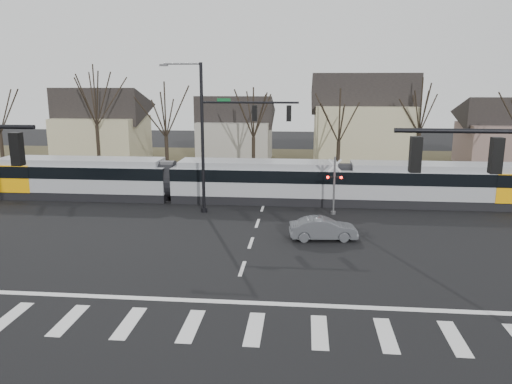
{
  "coord_description": "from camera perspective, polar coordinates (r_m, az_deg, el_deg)",
  "views": [
    {
      "loc": [
        2.89,
        -20.87,
        9.01
      ],
      "look_at": [
        0.0,
        9.0,
        2.3
      ],
      "focal_mm": 35.0,
      "sensor_mm": 36.0,
      "label": 1
    }
  ],
  "objects": [
    {
      "name": "crosswalk",
      "position": [
        19.34,
        -3.85,
        -15.17
      ],
      "size": [
        27.0,
        2.6,
        0.01
      ],
      "color": "silver",
      "rests_on": "ground"
    },
    {
      "name": "rail_pair",
      "position": [
        37.87,
        0.99,
        -1.12
      ],
      "size": [
        90.0,
        1.52,
        0.06
      ],
      "color": "#59595E",
      "rests_on": "ground"
    },
    {
      "name": "rail_crossing_signal",
      "position": [
        34.48,
        8.91,
        0.52
      ],
      "size": [
        1.08,
        0.36,
        4.0
      ],
      "color": "#59595B",
      "rests_on": "ground"
    },
    {
      "name": "house_d",
      "position": [
        59.94,
        26.3,
        6.49
      ],
      "size": [
        8.64,
        7.56,
        7.65
      ],
      "color": "#6C554F",
      "rests_on": "ground"
    },
    {
      "name": "sedan",
      "position": [
        29.19,
        7.69,
        -4.17
      ],
      "size": [
        2.21,
        4.2,
        1.29
      ],
      "primitive_type": "imported",
      "rotation": [
        0.0,
        0.0,
        1.68
      ],
      "color": "#4D4F54",
      "rests_on": "ground"
    },
    {
      "name": "house_b",
      "position": [
        57.64,
        -2.38,
        7.58
      ],
      "size": [
        8.64,
        7.56,
        7.65
      ],
      "color": "gray",
      "rests_on": "ground"
    },
    {
      "name": "house_c",
      "position": [
        54.35,
        12.1,
        8.34
      ],
      "size": [
        10.8,
        8.64,
        10.1
      ],
      "color": "tan",
      "rests_on": "ground"
    },
    {
      "name": "stop_line",
      "position": [
        21.29,
        -2.87,
        -12.44
      ],
      "size": [
        28.0,
        0.35,
        0.01
      ],
      "primitive_type": "cube",
      "color": "silver",
      "rests_on": "ground"
    },
    {
      "name": "grass_verge",
      "position": [
        53.71,
        2.37,
        2.94
      ],
      "size": [
        140.0,
        28.0,
        0.01
      ],
      "primitive_type": "cube",
      "color": "#38331E",
      "rests_on": "ground"
    },
    {
      "name": "tree_row",
      "position": [
        47.05,
        4.46,
        7.68
      ],
      "size": [
        59.2,
        7.2,
        10.0
      ],
      "color": "black",
      "rests_on": "ground"
    },
    {
      "name": "signal_pole_far",
      "position": [
        33.95,
        -3.5,
        6.98
      ],
      "size": [
        9.28,
        0.44,
        10.2
      ],
      "color": "black",
      "rests_on": "ground"
    },
    {
      "name": "lane_dashes",
      "position": [
        38.07,
        1.01,
        -1.08
      ],
      "size": [
        0.18,
        30.0,
        0.01
      ],
      "color": "silver",
      "rests_on": "ground"
    },
    {
      "name": "ground",
      "position": [
        22.92,
        -2.2,
        -10.56
      ],
      "size": [
        140.0,
        140.0,
        0.0
      ],
      "primitive_type": "plane",
      "color": "black"
    },
    {
      "name": "tram",
      "position": [
        37.77,
        -0.08,
        1.44
      ],
      "size": [
        41.09,
        3.05,
        3.11
      ],
      "color": "gray",
      "rests_on": "ground"
    },
    {
      "name": "house_a",
      "position": [
        59.63,
        -17.22,
        7.67
      ],
      "size": [
        9.72,
        8.64,
        8.6
      ],
      "color": "tan",
      "rests_on": "ground"
    }
  ]
}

